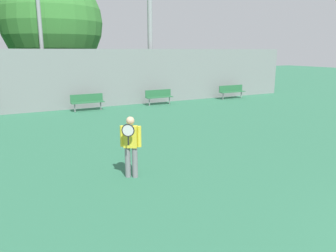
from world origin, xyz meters
The scene contains 7 objects.
tennis_player centered at (-3.36, 6.43, 0.87)m, with size 0.52×0.50×1.56m.
bench_courtside_far centered at (2.28, 16.31, 0.55)m, with size 1.66×0.40×0.88m.
bench_adjacent_court centered at (-1.95, 16.31, 0.55)m, with size 1.73×0.40×0.88m.
bench_by_gate centered at (7.67, 16.31, 0.55)m, with size 1.90×0.40×0.88m.
light_pole_near_left centered at (2.46, 17.83, 5.09)m, with size 0.90×0.60×9.01m.
back_fence centered at (0.00, 17.13, 1.61)m, with size 24.70×0.06×3.22m.
tree_green_tall centered at (-2.58, 21.68, 4.85)m, with size 6.25×6.25×7.98m.
Camera 1 is at (-6.17, -0.91, 3.14)m, focal length 35.00 mm.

